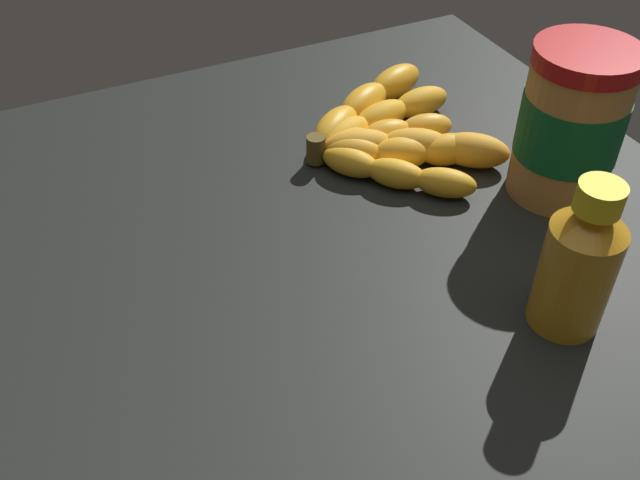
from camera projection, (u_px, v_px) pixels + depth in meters
ground_plane at (316, 256)px, 68.48cm from camera, size 73.18×77.85×3.94cm
banana_bunch at (390, 134)px, 77.78cm from camera, size 25.36×19.83×3.64cm
peanut_butter_jar at (571, 124)px, 68.07cm from camera, size 9.84×9.84×15.41cm
honey_bottle at (579, 264)px, 55.78cm from camera, size 5.86×5.86×13.68cm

